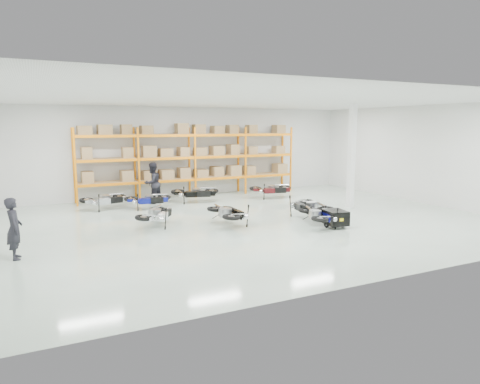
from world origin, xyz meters
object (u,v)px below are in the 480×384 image
moto_blue_centre (319,212)px  trailer (335,217)px  moto_back_d (272,187)px  moto_silver_left (157,211)px  moto_back_c (195,190)px  moto_touring_right (309,203)px  moto_back_a (148,197)px  person_left (14,229)px  moto_black_far_left (229,210)px  person_back (153,183)px  moto_back_b (105,197)px

moto_blue_centre → trailer: moto_blue_centre is taller
trailer → moto_back_d: size_ratio=0.80×
moto_silver_left → trailer: (5.62, -2.94, -0.19)m
moto_silver_left → moto_back_c: moto_back_c is taller
moto_touring_right → moto_back_c: size_ratio=1.02×
moto_touring_right → moto_back_d: bearing=85.6°
moto_back_a → moto_back_d: (6.23, 0.14, 0.04)m
moto_touring_right → moto_back_a: moto_touring_right is taller
trailer → moto_silver_left: bearing=161.0°
person_left → moto_blue_centre: bearing=-95.0°
trailer → person_left: 10.10m
moto_black_far_left → person_back: person_back is taller
moto_touring_right → moto_silver_left: bearing=174.9°
moto_blue_centre → moto_back_b: (-6.34, 6.62, 0.01)m
moto_black_far_left → trailer: 3.79m
moto_black_far_left → moto_back_c: bearing=-94.0°
moto_blue_centre → person_left: (-9.58, 0.43, 0.31)m
moto_back_d → moto_back_b: bearing=100.4°
moto_blue_centre → moto_back_a: (-4.65, 5.98, -0.01)m
moto_silver_left → moto_touring_right: moto_touring_right is taller
moto_silver_left → person_back: (0.99, 4.55, 0.41)m
moto_black_far_left → moto_back_a: moto_black_far_left is taller
moto_blue_centre → moto_back_c: bearing=-54.6°
moto_touring_right → person_back: 7.50m
moto_silver_left → moto_back_a: size_ratio=1.03×
moto_back_d → person_back: (-5.72, 1.04, 0.39)m
moto_back_a → moto_back_c: moto_back_c is taller
moto_silver_left → person_back: person_back is taller
moto_back_b → trailer: bearing=-150.3°
moto_back_a → person_back: bearing=-15.1°
moto_blue_centre → moto_back_d: size_ratio=0.95×
moto_black_far_left → moto_back_a: bearing=-65.2°
person_left → person_back: bearing=-41.4°
moto_back_b → moto_back_d: bearing=-108.4°
moto_blue_centre → moto_back_a: 7.58m
moto_back_b → moto_back_c: size_ratio=0.92×
moto_touring_right → moto_black_far_left: bearing=-177.3°
moto_touring_right → moto_back_b: moto_touring_right is taller
moto_silver_left → moto_back_b: size_ratio=0.99×
moto_back_b → person_back: size_ratio=0.93×
moto_silver_left → moto_back_a: (0.49, 3.37, -0.02)m
moto_back_c → person_left: size_ratio=1.15×
moto_blue_centre → trailer: 0.61m
moto_touring_right → moto_back_b: bearing=150.2°
moto_touring_right → moto_back_a: 6.97m
moto_back_c → moto_back_d: 3.88m
moto_silver_left → moto_touring_right: bearing=-158.5°
person_left → moto_back_b: bearing=-30.1°
moto_blue_centre → person_left: person_left is taller
moto_black_far_left → moto_back_c: size_ratio=0.96×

